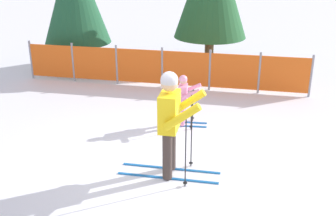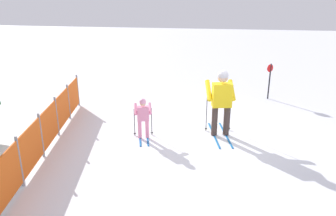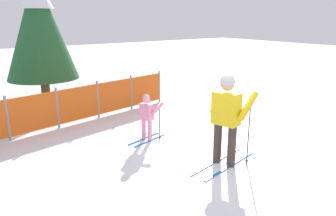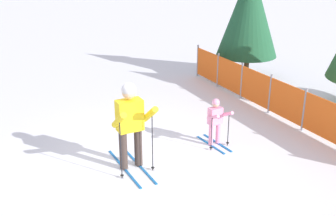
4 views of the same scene
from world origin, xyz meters
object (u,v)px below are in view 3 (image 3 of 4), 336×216
(skier_child, at_px, (147,114))
(conifer_near, at_px, (39,25))
(skier_adult, at_px, (227,111))
(safety_fence, at_px, (57,108))

(skier_child, distance_m, conifer_near, 5.28)
(skier_adult, height_order, skier_child, skier_adult)
(safety_fence, xyz_separation_m, conifer_near, (0.44, 2.69, 2.06))
(skier_adult, xyz_separation_m, skier_child, (-0.56, 2.03, -0.44))
(skier_adult, bearing_deg, skier_child, 93.07)
(skier_child, bearing_deg, skier_adult, -90.55)
(skier_child, relative_size, safety_fence, 0.15)
(skier_adult, relative_size, conifer_near, 0.44)
(conifer_near, bearing_deg, skier_child, -78.12)
(safety_fence, height_order, conifer_near, conifer_near)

